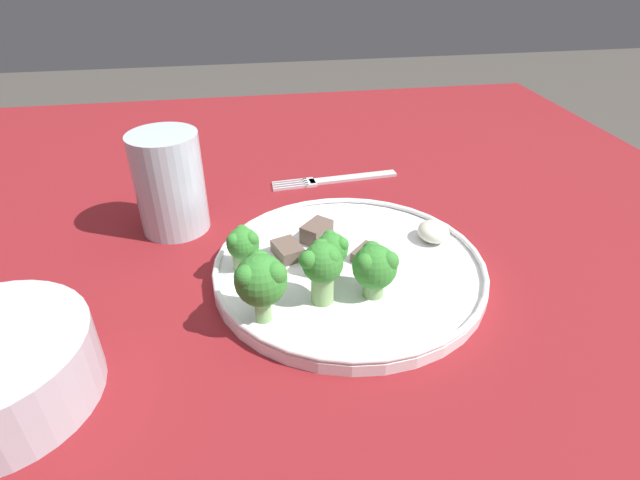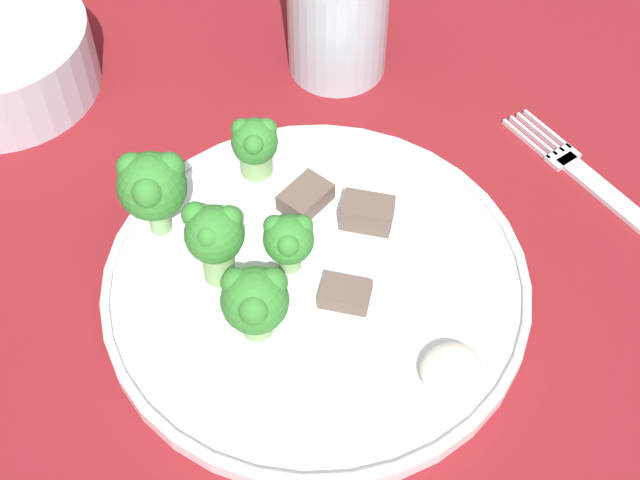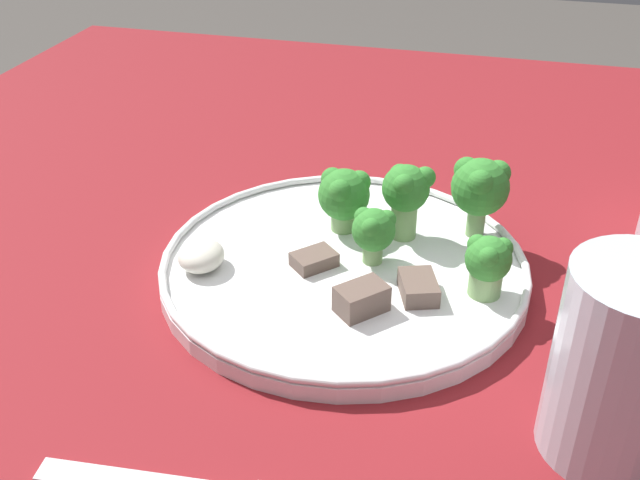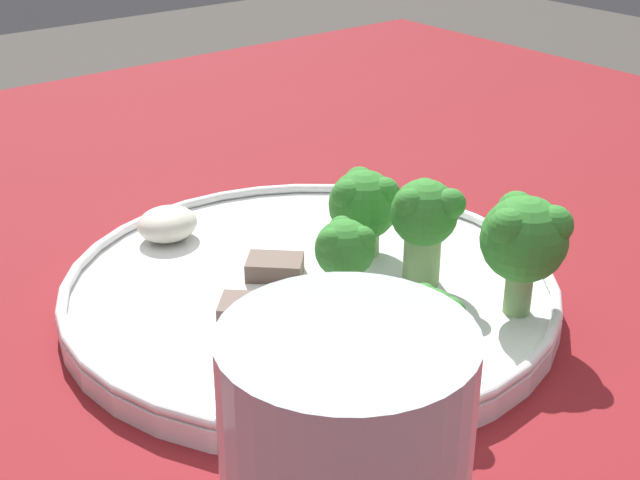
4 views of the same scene
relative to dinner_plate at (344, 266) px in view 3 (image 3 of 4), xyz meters
The scene contains 12 objects.
table 0.11m from the dinner_plate, 42.70° to the left, with size 1.22×1.14×0.72m.
dinner_plate is the anchor object (origin of this frame).
drinking_glass 0.23m from the dinner_plate, 55.06° to the left, with size 0.08×0.08×0.12m.
broccoli_floret_near_rim_left 0.06m from the dinner_plate, 166.31° to the right, with size 0.04×0.04×0.05m.
broccoli_floret_center_left 0.04m from the dinner_plate, 112.13° to the left, with size 0.03×0.03×0.04m.
broccoli_floret_back_left 0.08m from the dinner_plate, 141.65° to the left, with size 0.04×0.04×0.06m.
broccoli_floret_front_left 0.11m from the dinner_plate, 82.95° to the left, with size 0.03×0.03×0.05m.
broccoli_floret_center_back 0.12m from the dinner_plate, 126.33° to the left, with size 0.05×0.05×0.07m.
meat_slice_front_slice 0.07m from the dinner_plate, 65.66° to the left, with size 0.04×0.03×0.01m.
meat_slice_middle_slice 0.02m from the dinner_plate, 66.82° to the right, with size 0.04×0.04×0.01m.
meat_slice_rear_slice 0.06m from the dinner_plate, 24.48° to the left, with size 0.04×0.04×0.02m.
sauce_dollop 0.11m from the dinner_plate, 72.13° to the right, with size 0.04×0.03×0.02m.
Camera 3 is at (0.42, 0.07, 1.04)m, focal length 42.00 mm.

